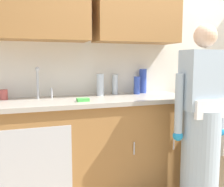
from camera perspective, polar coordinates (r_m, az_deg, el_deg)
kitchen_wall_with_uppers at (r=2.93m, az=2.57°, el=10.51°), size 4.80×0.44×2.70m
counter_cabinet at (r=2.66m, az=-3.67°, el=-11.59°), size 1.90×0.62×0.90m
countertop at (r=2.55m, az=-3.69°, el=-1.50°), size 1.96×0.66×0.04m
sink at (r=2.47m, az=-14.97°, el=-1.87°), size 0.50×0.36×0.35m
person_at_sink at (r=2.47m, az=19.20°, el=-7.56°), size 0.55×0.34×1.62m
bottle_dish_liquid at (r=2.73m, az=-2.64°, el=1.94°), size 0.08×0.08×0.23m
bottle_water_short at (r=2.97m, az=6.87°, el=2.75°), size 0.08×0.08×0.28m
bottle_water_tall at (r=2.87m, az=5.56°, el=1.83°), size 0.07×0.07×0.20m
bottle_cleaner_spray at (r=2.84m, az=0.66°, el=2.03°), size 0.06×0.06×0.22m
cup_by_sink at (r=2.64m, az=-22.94°, el=-0.25°), size 0.08×0.08×0.10m
sponge at (r=2.35m, az=-6.45°, el=-1.39°), size 0.11×0.07×0.03m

